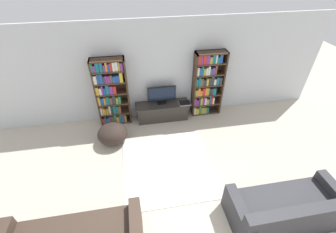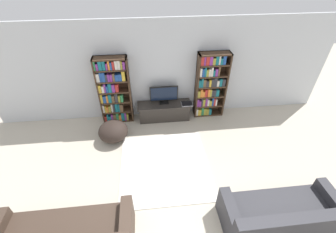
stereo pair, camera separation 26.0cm
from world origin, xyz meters
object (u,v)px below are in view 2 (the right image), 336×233
at_px(bookshelf_left, 113,90).
at_px(tv_stand, 164,111).
at_px(television, 164,94).
at_px(laptop, 187,104).
at_px(couch_right_sofa, 282,217).
at_px(beanbag_ottoman, 113,131).
at_px(bookshelf_right, 209,85).

bearing_deg(bookshelf_left, tv_stand, -4.40).
height_order(tv_stand, television, television).
xyz_separation_m(television, laptop, (0.60, -0.13, -0.25)).
xyz_separation_m(bookshelf_left, laptop, (1.89, -0.17, -0.43)).
bearing_deg(tv_stand, laptop, -7.17).
relative_size(tv_stand, couch_right_sofa, 0.73).
bearing_deg(bookshelf_left, laptop, -5.28).
relative_size(television, beanbag_ottoman, 1.04).
distance_m(bookshelf_left, television, 1.30).
bearing_deg(bookshelf_left, bookshelf_right, 0.02).
bearing_deg(television, laptop, -12.36).
bearing_deg(bookshelf_right, beanbag_ottoman, -162.53).
height_order(tv_stand, laptop, laptop).
height_order(tv_stand, couch_right_sofa, couch_right_sofa).
bearing_deg(laptop, television, 167.64).
height_order(television, couch_right_sofa, television).
bearing_deg(television, bookshelf_right, 2.06).
relative_size(bookshelf_left, laptop, 6.10).
relative_size(bookshelf_left, bookshelf_right, 1.00).
height_order(laptop, couch_right_sofa, couch_right_sofa).
distance_m(laptop, beanbag_ottoman, 2.04).
bearing_deg(beanbag_ottoman, couch_right_sofa, -40.27).
height_order(bookshelf_right, television, bookshelf_right).
relative_size(bookshelf_left, beanbag_ottoman, 2.53).
distance_m(bookshelf_right, tv_stand, 1.40).
xyz_separation_m(bookshelf_left, couch_right_sofa, (2.95, -3.33, -0.66)).
height_order(bookshelf_left, tv_stand, bookshelf_left).
relative_size(laptop, couch_right_sofa, 0.15).
relative_size(laptop, beanbag_ottoman, 0.41).
bearing_deg(couch_right_sofa, beanbag_ottoman, 139.73).
distance_m(bookshelf_right, beanbag_ottoman, 2.75).
bearing_deg(bookshelf_right, couch_right_sofa, -82.30).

